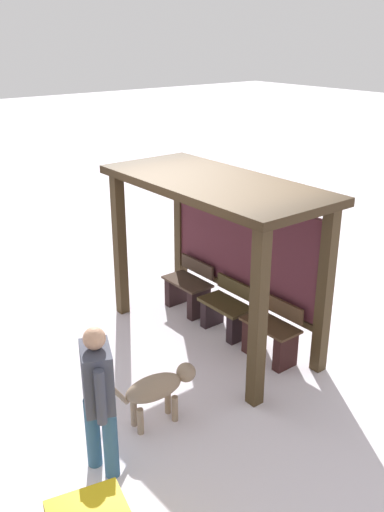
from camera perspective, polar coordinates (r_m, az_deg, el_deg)
The scene contains 7 objects.
ground_plane at distance 7.74m, azimuth 1.98°, elevation -8.28°, with size 60.00×60.00×0.00m, color white.
bus_shelter at distance 7.16m, azimuth 3.19°, elevation 3.63°, with size 3.12×1.41×2.21m.
bench_left_inside at distance 8.32m, azimuth -0.37°, elevation -3.53°, with size 0.75×0.42×0.76m.
bench_center_inside at distance 7.74m, azimuth 3.51°, elevation -5.68°, with size 0.75×0.40×0.73m.
bench_right_inside at distance 7.20m, azimuth 8.03°, elevation -8.00°, with size 0.75×0.39×0.77m.
person_walking at distance 5.24m, azimuth -9.53°, elevation -13.42°, with size 0.60×0.41×1.53m.
dog at distance 6.03m, azimuth -3.43°, elevation -13.25°, with size 0.33×0.96×0.61m.
Camera 1 is at (5.09, -4.34, 3.90)m, focal length 39.27 mm.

